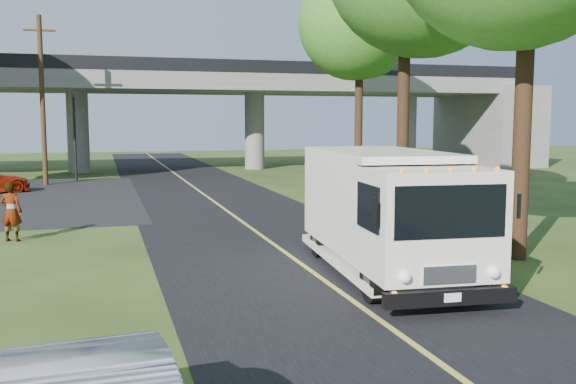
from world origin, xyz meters
name	(u,v)px	position (x,y,z in m)	size (l,w,h in m)	color
ground	(327,284)	(0.00, 0.00, 0.00)	(120.00, 120.00, 0.00)	#2E3D15
road	(234,216)	(0.00, 10.00, 0.01)	(7.00, 90.00, 0.02)	black
lane_line	(234,216)	(0.00, 10.00, 0.03)	(0.12, 90.00, 0.01)	gold
overpass	(169,104)	(0.00, 32.00, 4.56)	(54.00, 10.00, 7.30)	slate
traffic_signal	(74,125)	(-6.00, 26.00, 3.20)	(0.18, 0.22, 5.20)	black
utility_pole	(42,99)	(-7.50, 24.00, 4.59)	(1.60, 0.26, 9.00)	#472D19
tree_right_far	(364,30)	(9.21, 19.84, 8.30)	(5.77, 5.67, 10.99)	#382314
step_van	(387,209)	(1.56, 0.36, 1.53)	(3.02, 6.89, 2.81)	silver
pedestrian	(11,211)	(-7.16, 7.18, 0.88)	(0.64, 0.42, 1.75)	gray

